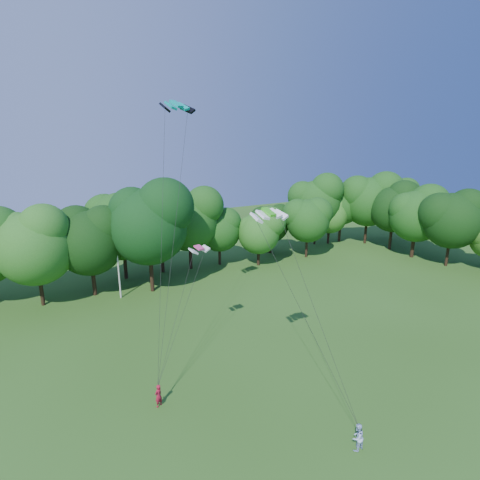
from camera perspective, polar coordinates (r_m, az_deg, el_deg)
utility_pole at (r=45.78m, az=-18.06°, el=-3.92°), size 1.50×0.19×7.47m
kite_flyer_left at (r=28.80m, az=-12.34°, el=-22.15°), size 0.74×0.65×1.70m
kite_flyer_right at (r=26.23m, az=17.47°, el=-26.75°), size 0.92×0.75×1.77m
kite_teal at (r=32.30m, az=-9.68°, el=19.76°), size 3.01×1.90×0.69m
kite_green at (r=23.88m, az=4.39°, el=4.29°), size 2.42×1.18×0.47m
kite_pink at (r=30.95m, az=-6.26°, el=-1.15°), size 1.83×1.11×0.29m
tree_back_center at (r=45.50m, az=-13.84°, el=3.19°), size 10.08×10.08×14.66m
tree_back_east at (r=68.45m, az=13.55°, el=4.55°), size 6.89×6.89×10.02m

